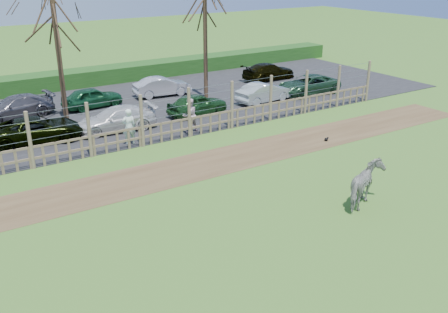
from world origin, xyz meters
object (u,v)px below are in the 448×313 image
car_6 (308,85)px  car_10 (92,97)px  car_2 (37,129)px  tree_mid (56,31)px  visitor_b (190,115)px  car_13 (269,71)px  car_9 (15,107)px  crow (326,139)px  car_5 (264,92)px  car_11 (162,86)px  zebra (366,185)px  car_4 (197,104)px  visitor_a (129,127)px  tree_right (205,13)px  car_3 (116,119)px

car_6 → car_10: bearing=-106.8°
car_2 → tree_mid: bearing=-34.5°
visitor_b → car_13: bearing=-155.9°
visitor_b → car_9: size_ratio=0.42×
crow → car_5: bearing=77.3°
car_2 → car_9: 4.67m
car_10 → car_11: same height
car_6 → car_11: size_ratio=1.19×
visitor_b → car_6: visitor_b is taller
zebra → car_4: 12.91m
tree_mid → car_4: bearing=-20.5°
visitor_a → car_5: size_ratio=0.47×
tree_right → visitor_a: 10.22m
visitor_b → tree_mid: bearing=-55.9°
zebra → visitor_b: (-1.31, 10.47, 0.09)m
visitor_a → car_2: size_ratio=0.40×
crow → car_9: 16.90m
car_4 → car_6: (8.37, 0.19, 0.00)m
car_11 → car_3: bearing=140.8°
tree_right → car_4: size_ratio=2.09×
tree_mid → tree_right: (9.00, 0.50, 0.37)m
zebra → visitor_a: size_ratio=1.11×
car_2 → car_5: (13.42, -0.12, 0.00)m
tree_right → car_9: 12.14m
zebra → tree_mid: bearing=-5.7°
car_13 → car_11: bearing=87.4°
crow → zebra: bearing=-122.2°
zebra → car_2: bearing=4.4°
visitor_a → car_5: 10.21m
car_3 → car_9: same height
car_2 → zebra: bearing=-141.0°
zebra → crow: (3.63, 5.77, -0.71)m
zebra → car_4: (0.52, 12.90, -0.17)m
tree_right → visitor_a: tree_right is taller
tree_right → car_2: 12.24m
crow → car_3: 10.60m
zebra → car_5: (5.26, 13.02, -0.17)m
car_5 → car_6: size_ratio=0.84×
car_2 → car_5: size_ratio=1.19×
car_9 → visitor_b: bearing=36.9°
car_9 → car_6: bearing=68.1°
car_4 → car_10: same height
car_11 → car_13: bearing=-84.3°
zebra → car_11: 17.77m
visitor_b → car_3: visitor_b is taller
crow → car_6: bearing=54.3°
crow → car_3: bearing=139.1°
tree_mid → car_13: bearing=8.7°
car_9 → tree_mid: bearing=34.2°
zebra → car_2: (-8.15, 13.14, -0.17)m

